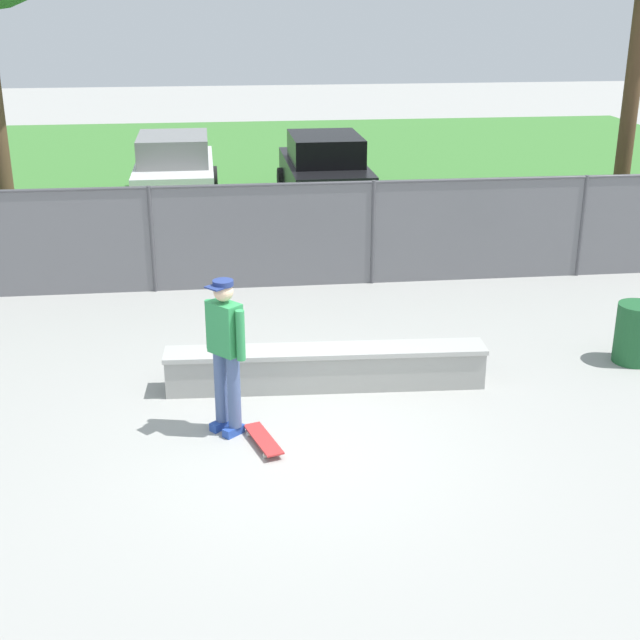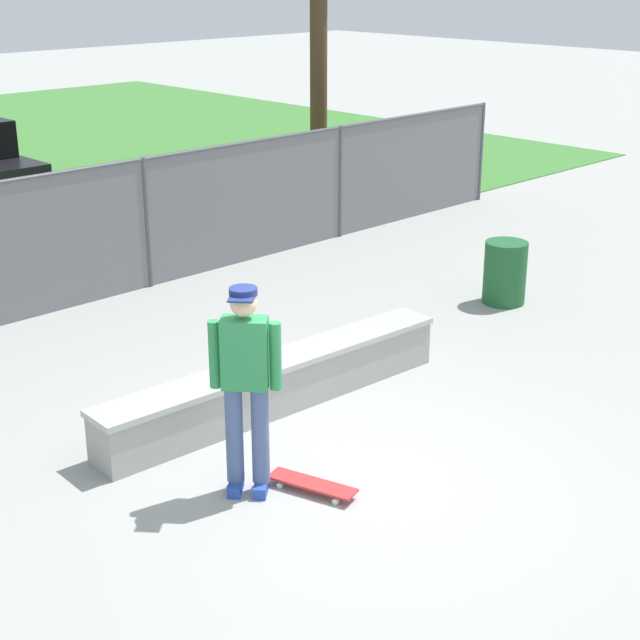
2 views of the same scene
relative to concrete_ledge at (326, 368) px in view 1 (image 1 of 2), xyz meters
The scene contains 9 objects.
ground_plane 1.60m from the concrete_ledge, 109.81° to the right, with size 80.00×80.00×0.00m, color #9E9E99.
grass_strip 14.46m from the concrete_ledge, 92.12° to the left, with size 30.67×20.00×0.02m, color #3D7A33.
concrete_ledge is the anchor object (origin of this frame).
skateboarder 1.82m from the concrete_ledge, 140.27° to the right, with size 0.45×0.47×1.84m.
skateboard 1.71m from the concrete_ledge, 121.60° to the right, with size 0.42×0.82×0.09m.
chainlink_fence 4.24m from the concrete_ledge, 97.36° to the left, with size 18.74×0.07×1.81m.
car_white 10.88m from the concrete_ledge, 102.09° to the left, with size 2.06×4.22×1.66m.
car_black 10.33m from the concrete_ledge, 83.02° to the left, with size 2.06×4.22×1.66m.
trash_bin 4.32m from the concrete_ledge, ahead, with size 0.56×0.56×0.83m, color #1E592D.
Camera 1 is at (-0.74, -8.62, 4.79)m, focal length 48.84 mm.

